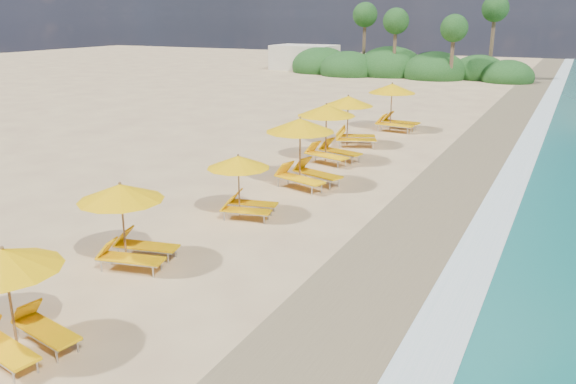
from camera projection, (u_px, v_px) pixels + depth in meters
name	position (u px, v px, depth m)	size (l,w,h in m)	color
ground	(288.00, 229.00, 17.63)	(160.00, 160.00, 0.00)	#D7B67E
wet_sand	(417.00, 253.00, 15.91)	(4.00, 160.00, 0.01)	olive
surf_foam	(521.00, 271.00, 14.74)	(4.00, 160.00, 0.01)	white
station_2	(14.00, 295.00, 10.90)	(2.62, 2.50, 2.19)	olive
station_3	(129.00, 219.00, 14.85)	(2.74, 2.64, 2.24)	olive
station_4	(244.00, 182.00, 18.48)	(2.52, 2.42, 2.06)	olive
station_5	(304.00, 148.00, 21.68)	(3.34, 3.25, 2.66)	olive
station_6	(330.00, 129.00, 25.27)	(3.25, 3.15, 2.61)	olive
station_7	(352.00, 117.00, 28.46)	(3.29, 3.26, 2.54)	olive
station_8	(395.00, 104.00, 32.15)	(3.03, 2.84, 2.68)	olive
treeline	(398.00, 67.00, 60.43)	(25.80, 8.80, 9.74)	#163D14
beach_building	(304.00, 57.00, 67.61)	(7.00, 5.00, 2.80)	beige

